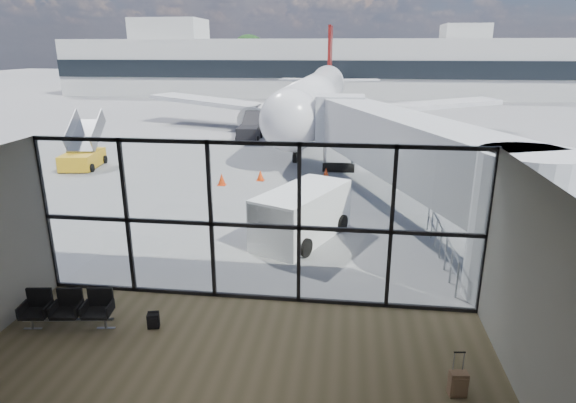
% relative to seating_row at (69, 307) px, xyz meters
% --- Properties ---
extents(ground, '(220.00, 220.00, 0.00)m').
position_rel_seating_row_xyz_m(ground, '(4.40, 41.99, -0.55)').
color(ground, slate).
rests_on(ground, ground).
extents(lounge_shell, '(12.02, 8.01, 4.51)m').
position_rel_seating_row_xyz_m(lounge_shell, '(4.40, -2.81, 2.10)').
color(lounge_shell, brown).
rests_on(lounge_shell, ground).
extents(glass_curtain_wall, '(12.10, 0.12, 4.50)m').
position_rel_seating_row_xyz_m(glass_curtain_wall, '(4.40, 1.99, 1.70)').
color(glass_curtain_wall, white).
rests_on(glass_curtain_wall, ground).
extents(jet_bridge, '(8.00, 16.50, 4.33)m').
position_rel_seating_row_xyz_m(jet_bridge, '(9.30, 9.06, 2.21)').
color(jet_bridge, '#9EA0A3').
rests_on(jet_bridge, ground).
extents(apron_railing, '(0.06, 5.46, 1.11)m').
position_rel_seating_row_xyz_m(apron_railing, '(10.00, 5.49, 0.17)').
color(apron_railing, gray).
rests_on(apron_railing, ground).
extents(far_terminal, '(80.00, 12.20, 11.00)m').
position_rel_seating_row_xyz_m(far_terminal, '(3.82, 63.96, 3.66)').
color(far_terminal, '#B1B0AC').
rests_on(far_terminal, ground).
extents(tree_0, '(4.95, 4.95, 7.12)m').
position_rel_seating_row_xyz_m(tree_0, '(-40.60, 73.99, 4.08)').
color(tree_0, '#382619').
rests_on(tree_0, ground).
extents(tree_1, '(5.61, 5.61, 8.07)m').
position_rel_seating_row_xyz_m(tree_1, '(-34.60, 73.99, 4.70)').
color(tree_1, '#382619').
rests_on(tree_1, ground).
extents(tree_2, '(6.27, 6.27, 9.03)m').
position_rel_seating_row_xyz_m(tree_2, '(-28.60, 73.99, 5.32)').
color(tree_2, '#382619').
rests_on(tree_2, ground).
extents(tree_3, '(4.95, 4.95, 7.12)m').
position_rel_seating_row_xyz_m(tree_3, '(-22.60, 73.99, 4.08)').
color(tree_3, '#382619').
rests_on(tree_3, ground).
extents(tree_4, '(5.61, 5.61, 8.07)m').
position_rel_seating_row_xyz_m(tree_4, '(-16.60, 73.99, 4.70)').
color(tree_4, '#382619').
rests_on(tree_4, ground).
extents(tree_5, '(6.27, 6.27, 9.03)m').
position_rel_seating_row_xyz_m(tree_5, '(-10.60, 73.99, 5.32)').
color(tree_5, '#382619').
rests_on(tree_5, ground).
extents(seating_row, '(2.23, 0.91, 0.99)m').
position_rel_seating_row_xyz_m(seating_row, '(0.00, 0.00, 0.00)').
color(seating_row, gray).
rests_on(seating_row, ground).
extents(backpack, '(0.32, 0.31, 0.43)m').
position_rel_seating_row_xyz_m(backpack, '(2.12, 0.18, -0.34)').
color(backpack, black).
rests_on(backpack, ground).
extents(suitcase, '(0.38, 0.30, 0.96)m').
position_rel_seating_row_xyz_m(suitcase, '(9.20, -1.42, -0.26)').
color(suitcase, '#87654B').
rests_on(suitcase, ground).
extents(airliner, '(31.12, 36.01, 9.28)m').
position_rel_seating_row_xyz_m(airliner, '(3.91, 32.76, 2.28)').
color(airliner, silver).
rests_on(airliner, ground).
extents(service_van, '(3.51, 4.71, 1.88)m').
position_rel_seating_row_xyz_m(service_van, '(5.18, 6.60, 0.41)').
color(service_van, white).
rests_on(service_van, ground).
extents(belt_loader, '(1.90, 4.35, 1.96)m').
position_rel_seating_row_xyz_m(belt_loader, '(-0.75, 26.08, 0.11)').
color(belt_loader, black).
rests_on(belt_loader, ground).
extents(mobile_stairs, '(2.34, 3.85, 2.56)m').
position_rel_seating_row_xyz_m(mobile_stairs, '(-8.74, 16.21, 0.06)').
color(mobile_stairs, gold).
rests_on(mobile_stairs, ground).
extents(traffic_cone_a, '(0.43, 0.43, 0.61)m').
position_rel_seating_row_xyz_m(traffic_cone_a, '(0.40, 13.41, -0.26)').
color(traffic_cone_a, red).
rests_on(traffic_cone_a, ground).
extents(traffic_cone_b, '(0.40, 0.40, 0.57)m').
position_rel_seating_row_xyz_m(traffic_cone_b, '(2.21, 14.58, -0.28)').
color(traffic_cone_b, '#E63E0C').
rests_on(traffic_cone_b, ground).
extents(traffic_cone_c, '(0.45, 0.45, 0.64)m').
position_rel_seating_row_xyz_m(traffic_cone_c, '(5.67, 15.20, -0.24)').
color(traffic_cone_c, '#F93B0D').
rests_on(traffic_cone_c, ground).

